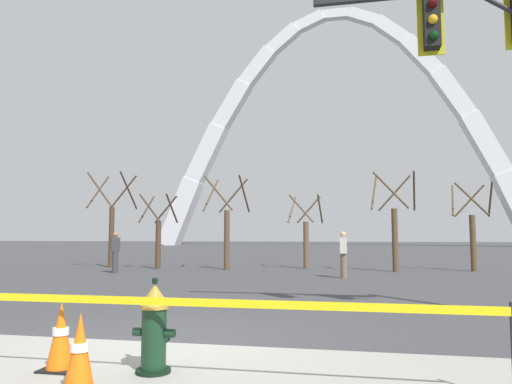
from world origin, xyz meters
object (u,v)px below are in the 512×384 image
monument_arch (338,136)px  traffic_cone_mid_sidewalk (80,353)px  fire_hydrant (154,328)px  traffic_cone_by_hydrant (61,337)px  pedestrian_standing_center (115,252)px  pedestrian_walking_left (344,254)px

monument_arch → traffic_cone_mid_sidewalk: bearing=-90.0°
fire_hydrant → traffic_cone_mid_sidewalk: (-0.41, -0.74, -0.11)m
traffic_cone_mid_sidewalk → monument_arch: monument_arch is taller
traffic_cone_by_hydrant → monument_arch: size_ratio=0.01×
fire_hydrant → traffic_cone_mid_sidewalk: 0.85m
pedestrian_standing_center → monument_arch: bearing=82.9°
monument_arch → pedestrian_standing_center: monument_arch is taller
traffic_cone_by_hydrant → monument_arch: monument_arch is taller
fire_hydrant → traffic_cone_by_hydrant: fire_hydrant is taller
traffic_cone_mid_sidewalk → monument_arch: size_ratio=0.01×
traffic_cone_by_hydrant → monument_arch: (0.65, 67.43, 15.91)m
monument_arch → pedestrian_walking_left: monument_arch is taller
monument_arch → pedestrian_walking_left: (2.04, -55.24, -15.45)m
pedestrian_walking_left → pedestrian_standing_center: same height
monument_arch → pedestrian_standing_center: (-6.78, -54.64, -15.45)m
fire_hydrant → monument_arch: (-0.37, 67.32, 15.80)m
traffic_cone_by_hydrant → pedestrian_walking_left: bearing=77.5°
monument_arch → pedestrian_standing_center: size_ratio=35.06×
traffic_cone_by_hydrant → traffic_cone_mid_sidewalk: same height
pedestrian_standing_center → fire_hydrant: bearing=-60.6°
fire_hydrant → traffic_cone_by_hydrant: 1.04m
traffic_cone_mid_sidewalk → monument_arch: (0.04, 68.06, 15.91)m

